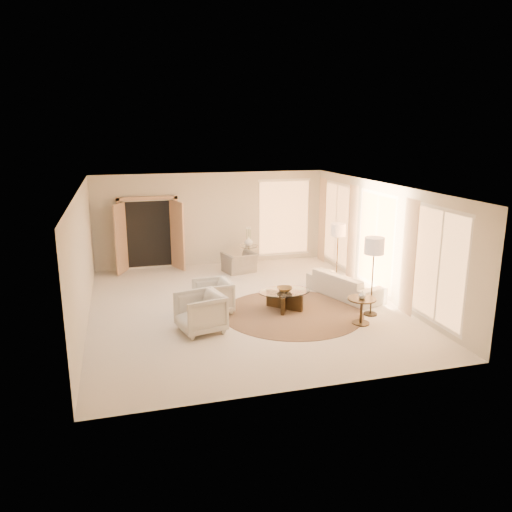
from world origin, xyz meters
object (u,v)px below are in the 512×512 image
object	(u,v)px
armchair_left	(213,295)
floor_lamp_far	(374,249)
sofa	(345,284)
armchair_right	(200,311)
end_table	(362,306)
accent_chair	(240,259)
coffee_table	(284,298)
end_vase	(362,295)
bowl	(285,289)
floor_lamp_near	(338,233)
side_table	(249,254)
side_vase	(249,241)

from	to	relation	value
armchair_left	floor_lamp_far	xyz separation A→B (m)	(3.37, -1.13, 1.10)
armchair_left	floor_lamp_far	bearing A→B (deg)	67.19
sofa	armchair_right	xyz separation A→B (m)	(-3.83, -1.27, 0.15)
end_table	sofa	bearing A→B (deg)	75.56
accent_chair	coffee_table	distance (m)	3.31
coffee_table	end_vase	size ratio (longest dim) A/B	8.68
bowl	armchair_left	bearing A→B (deg)	170.56
floor_lamp_near	end_vase	bearing A→B (deg)	-104.40
bowl	floor_lamp_near	bearing A→B (deg)	38.76
side_table	side_vase	world-z (taller)	side_vase
floor_lamp_far	end_vase	bearing A→B (deg)	-136.85
floor_lamp_far	coffee_table	bearing A→B (deg)	153.94
armchair_right	end_vase	xyz separation A→B (m)	(3.37, -0.51, 0.20)
end_vase	side_table	bearing A→B (deg)	102.73
accent_chair	sofa	bearing A→B (deg)	111.16
floor_lamp_far	end_vase	world-z (taller)	floor_lamp_far
coffee_table	floor_lamp_near	size ratio (longest dim) A/B	0.87
accent_chair	end_vase	bearing A→B (deg)	94.13
sofa	accent_chair	size ratio (longest dim) A/B	2.33
accent_chair	end_vase	xyz separation A→B (m)	(1.56, -4.58, 0.26)
end_table	side_vase	xyz separation A→B (m)	(-1.15, 5.11, 0.39)
end_vase	end_table	bearing A→B (deg)	0.00
armchair_right	bowl	size ratio (longest dim) A/B	2.51
sofa	floor_lamp_far	distance (m)	1.82
side_vase	armchair_right	bearing A→B (deg)	-115.79
end_table	floor_lamp_far	size ratio (longest dim) A/B	0.34
sofa	armchair_right	bearing A→B (deg)	89.33
accent_chair	side_vase	size ratio (longest dim) A/B	3.18
end_vase	coffee_table	bearing A→B (deg)	135.21
accent_chair	end_table	xyz separation A→B (m)	(1.56, -4.58, 0.01)
floor_lamp_near	floor_lamp_far	world-z (taller)	floor_lamp_far
end_table	side_table	xyz separation A→B (m)	(-1.15, 5.11, -0.00)
armchair_right	coffee_table	world-z (taller)	armchair_right
armchair_right	side_vase	size ratio (longest dim) A/B	3.22
armchair_left	floor_lamp_far	size ratio (longest dim) A/B	0.46
armchair_left	armchair_right	distance (m)	1.14
sofa	accent_chair	distance (m)	3.45
sofa	floor_lamp_near	bearing A→B (deg)	-33.39
sofa	bowl	size ratio (longest dim) A/B	5.76
armchair_left	accent_chair	world-z (taller)	armchair_left
armchair_left	armchair_right	bearing A→B (deg)	-28.12
sofa	end_vase	size ratio (longest dim) A/B	12.68
armchair_left	floor_lamp_near	world-z (taller)	floor_lamp_near
side_table	end_vase	bearing A→B (deg)	-77.27
bowl	end_vase	size ratio (longest dim) A/B	2.20
floor_lamp_far	floor_lamp_near	bearing A→B (deg)	83.28
accent_chair	floor_lamp_near	world-z (taller)	floor_lamp_near
coffee_table	end_vase	bearing A→B (deg)	-44.79
armchair_left	coffee_table	distance (m)	1.65
armchair_left	end_table	bearing A→B (deg)	57.60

